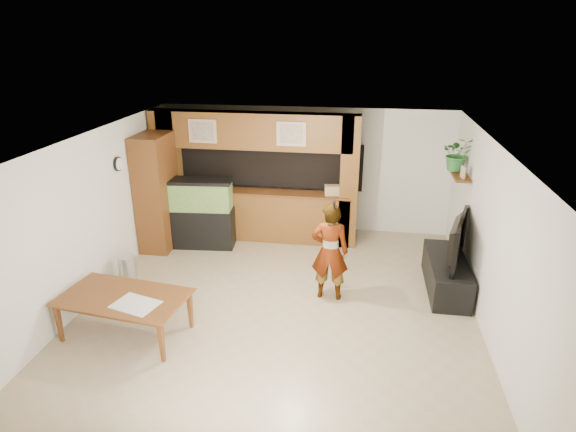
% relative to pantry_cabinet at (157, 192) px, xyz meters
% --- Properties ---
extents(floor, '(6.50, 6.50, 0.00)m').
position_rel_pantry_cabinet_xyz_m(floor, '(2.70, -1.82, -1.12)').
color(floor, '#9C8C6C').
rests_on(floor, ground).
extents(ceiling, '(6.50, 6.50, 0.00)m').
position_rel_pantry_cabinet_xyz_m(ceiling, '(2.70, -1.82, 1.48)').
color(ceiling, white).
rests_on(ceiling, wall_back).
extents(wall_back, '(6.00, 0.00, 6.00)m').
position_rel_pantry_cabinet_xyz_m(wall_back, '(2.70, 1.43, 0.18)').
color(wall_back, silver).
rests_on(wall_back, floor).
extents(wall_left, '(0.00, 6.50, 6.50)m').
position_rel_pantry_cabinet_xyz_m(wall_left, '(-0.30, -1.82, 0.18)').
color(wall_left, silver).
rests_on(wall_left, floor).
extents(wall_right, '(0.00, 6.50, 6.50)m').
position_rel_pantry_cabinet_xyz_m(wall_right, '(5.70, -1.82, 0.18)').
color(wall_right, silver).
rests_on(wall_right, floor).
extents(partition, '(4.20, 0.99, 2.60)m').
position_rel_pantry_cabinet_xyz_m(partition, '(1.75, 0.81, 0.19)').
color(partition, brown).
rests_on(partition, floor).
extents(wall_clock, '(0.05, 0.25, 0.25)m').
position_rel_pantry_cabinet_xyz_m(wall_clock, '(-0.27, -0.82, 0.78)').
color(wall_clock, black).
rests_on(wall_clock, wall_left).
extents(wall_shelf, '(0.25, 0.90, 0.04)m').
position_rel_pantry_cabinet_xyz_m(wall_shelf, '(5.55, 0.13, 0.58)').
color(wall_shelf, brown).
rests_on(wall_shelf, wall_right).
extents(pantry_cabinet, '(0.56, 0.92, 2.25)m').
position_rel_pantry_cabinet_xyz_m(pantry_cabinet, '(0.00, 0.00, 0.00)').
color(pantry_cabinet, brown).
rests_on(pantry_cabinet, floor).
extents(trash_can, '(0.29, 0.29, 0.53)m').
position_rel_pantry_cabinet_xyz_m(trash_can, '(0.07, -1.57, -0.86)').
color(trash_can, '#B2B2B7').
rests_on(trash_can, floor).
extents(aquarium, '(1.25, 0.47, 1.38)m').
position_rel_pantry_cabinet_xyz_m(aquarium, '(0.82, 0.13, -0.45)').
color(aquarium, black).
rests_on(aquarium, floor).
extents(tv_stand, '(0.59, 1.62, 0.54)m').
position_rel_pantry_cabinet_xyz_m(tv_stand, '(5.35, -0.90, -0.85)').
color(tv_stand, black).
rests_on(tv_stand, floor).
extents(television, '(0.53, 1.31, 0.76)m').
position_rel_pantry_cabinet_xyz_m(television, '(5.35, -0.90, -0.21)').
color(television, black).
rests_on(television, tv_stand).
extents(photo_frame, '(0.06, 0.16, 0.20)m').
position_rel_pantry_cabinet_xyz_m(photo_frame, '(5.55, -0.16, 0.70)').
color(photo_frame, tan).
rests_on(photo_frame, wall_shelf).
extents(potted_plant, '(0.55, 0.48, 0.61)m').
position_rel_pantry_cabinet_xyz_m(potted_plant, '(5.52, 0.30, 0.90)').
color(potted_plant, '#2A692F').
rests_on(potted_plant, wall_shelf).
extents(person, '(0.59, 0.39, 1.61)m').
position_rel_pantry_cabinet_xyz_m(person, '(3.45, -1.46, -0.32)').
color(person, '#957752').
rests_on(person, floor).
extents(microphone, '(0.03, 0.10, 0.16)m').
position_rel_pantry_cabinet_xyz_m(microphone, '(3.50, -1.62, 0.53)').
color(microphone, black).
rests_on(microphone, person).
extents(dining_table, '(1.86, 1.19, 0.62)m').
position_rel_pantry_cabinet_xyz_m(dining_table, '(0.70, -2.96, -0.82)').
color(dining_table, brown).
rests_on(dining_table, floor).
extents(newspaper_a, '(0.68, 0.57, 0.01)m').
position_rel_pantry_cabinet_xyz_m(newspaper_a, '(0.97, -3.10, -0.50)').
color(newspaper_a, silver).
rests_on(newspaper_a, dining_table).
extents(counter_box, '(0.31, 0.23, 0.19)m').
position_rel_pantry_cabinet_xyz_m(counter_box, '(3.33, 0.63, 0.01)').
color(counter_box, '#A08557').
rests_on(counter_box, partition).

